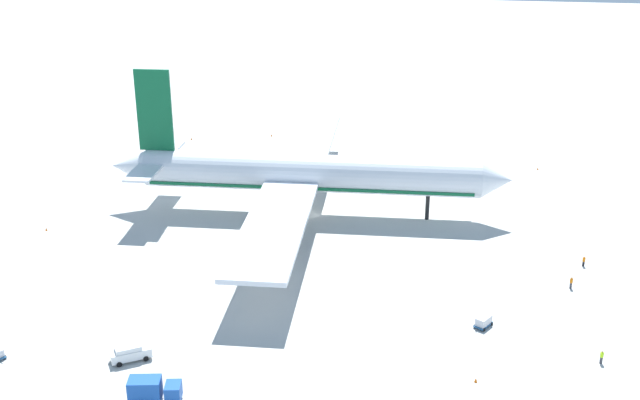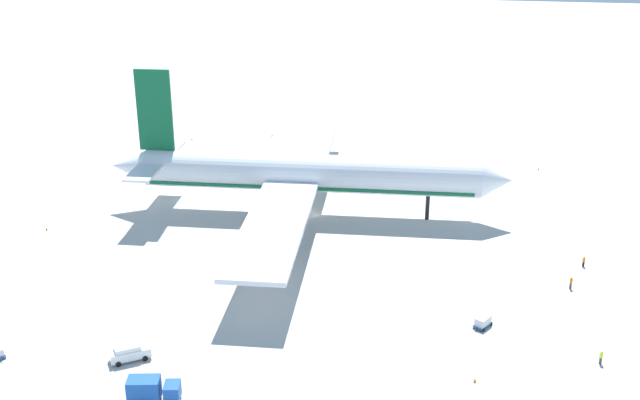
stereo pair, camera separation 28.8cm
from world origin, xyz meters
name	(u,v)px [view 1 (the left image)]	position (x,y,z in m)	size (l,w,h in m)	color
ground_plane	(311,214)	(0.00, 0.00, 0.00)	(600.00, 600.00, 0.00)	#B2B2AD
airliner	(303,174)	(-1.30, -0.07, 7.36)	(68.42, 77.44, 24.57)	silver
service_truck_0	(153,390)	(-6.84, -55.02, 1.60)	(5.90, 3.27, 3.02)	#194CA5
service_van	(130,352)	(-12.59, -47.67, 1.03)	(4.95, 4.14, 1.97)	white
baggage_cart_1	(484,321)	(28.63, -32.53, 0.75)	(2.55, 3.12, 1.37)	#26598C
ground_worker_0	(584,261)	(43.55, -12.44, 0.81)	(0.53, 0.53, 1.60)	black
ground_worker_1	(602,357)	(42.12, -38.55, 0.87)	(0.57, 0.57, 1.72)	#3F3F47
ground_worker_2	(571,283)	(40.86, -19.96, 0.90)	(0.56, 0.56, 1.77)	#3F3F47
traffic_cone_0	(46,229)	(-41.41, -14.58, 0.28)	(0.36, 0.36, 0.55)	orange
traffic_cone_1	(271,135)	(-17.43, 43.40, 0.28)	(0.36, 0.36, 0.55)	orange
traffic_cone_2	(476,380)	(27.60, -44.98, 0.28)	(0.36, 0.36, 0.55)	orange
traffic_cone_3	(191,139)	(-34.51, 37.51, 0.28)	(0.36, 0.36, 0.55)	orange
traffic_cone_4	(538,169)	(40.44, 30.47, 0.28)	(0.36, 0.36, 0.55)	orange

